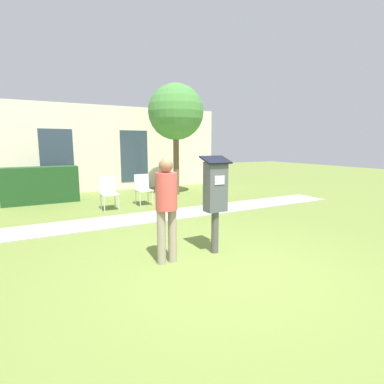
% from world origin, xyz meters
% --- Properties ---
extents(ground_plane, '(40.00, 40.00, 0.00)m').
position_xyz_m(ground_plane, '(0.00, 0.00, 0.00)').
color(ground_plane, olive).
extents(sidewalk, '(12.00, 1.10, 0.02)m').
position_xyz_m(sidewalk, '(0.00, 3.34, 0.01)').
color(sidewalk, '#A3A099').
rests_on(sidewalk, ground).
extents(building_facade, '(10.00, 0.26, 3.20)m').
position_xyz_m(building_facade, '(0.00, 8.22, 1.60)').
color(building_facade, beige).
rests_on(building_facade, ground).
extents(parking_meter, '(0.44, 0.31, 1.59)m').
position_xyz_m(parking_meter, '(0.28, 0.55, 1.02)').
color(parking_meter, '#4C4C4C').
rests_on(parking_meter, ground).
extents(person_standing, '(0.32, 0.32, 1.58)m').
position_xyz_m(person_standing, '(-0.59, 0.54, 0.93)').
color(person_standing, gray).
rests_on(person_standing, ground).
extents(outdoor_chair_left, '(0.44, 0.44, 0.90)m').
position_xyz_m(outdoor_chair_left, '(-0.45, 4.73, 0.53)').
color(outdoor_chair_left, silver).
rests_on(outdoor_chair_left, ground).
extents(outdoor_chair_middle, '(0.44, 0.44, 0.90)m').
position_xyz_m(outdoor_chair_middle, '(0.60, 4.92, 0.53)').
color(outdoor_chair_middle, silver).
rests_on(outdoor_chair_middle, ground).
extents(hedge_row, '(2.12, 0.60, 1.10)m').
position_xyz_m(hedge_row, '(-2.02, 6.63, 0.55)').
color(hedge_row, '#1E471E').
rests_on(hedge_row, ground).
extents(tree, '(1.90, 1.90, 3.82)m').
position_xyz_m(tree, '(2.26, 6.08, 2.84)').
color(tree, brown).
rests_on(tree, ground).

